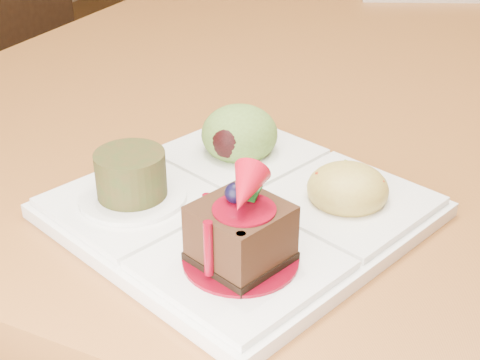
% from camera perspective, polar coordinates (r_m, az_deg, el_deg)
% --- Properties ---
extents(ground, '(6.00, 6.00, 0.00)m').
position_cam_1_polar(ground, '(1.56, 11.84, -13.79)').
color(ground, '#583419').
extents(dining_table, '(1.00, 1.80, 0.75)m').
position_cam_1_polar(dining_table, '(1.21, 15.13, 10.63)').
color(dining_table, '#966226').
rests_on(dining_table, ground).
extents(chair_left, '(0.44, 0.44, 0.98)m').
position_cam_1_polar(chair_left, '(1.46, -16.21, 8.29)').
color(chair_left, black).
rests_on(chair_left, ground).
extents(sampler_plate, '(0.33, 0.33, 0.10)m').
position_cam_1_polar(sampler_plate, '(0.55, 0.13, -1.14)').
color(sampler_plate, white).
rests_on(sampler_plate, dining_table).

